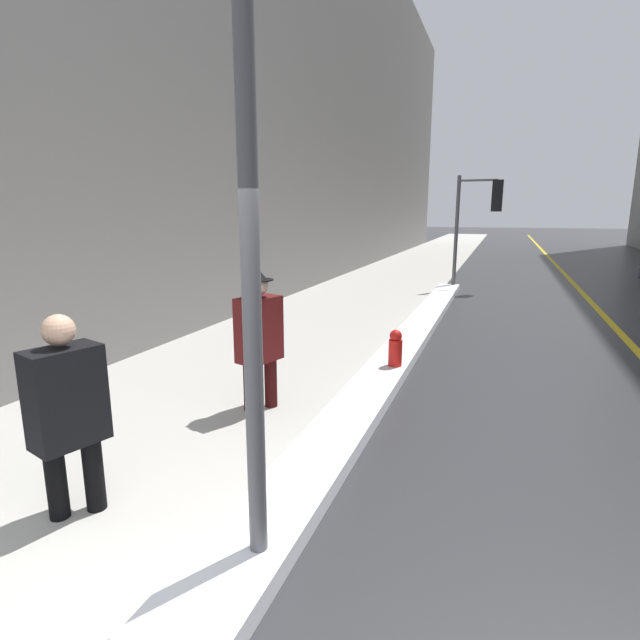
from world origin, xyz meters
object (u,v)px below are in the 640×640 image
Objects in this scene: pedestrian_in_glasses at (67,408)px; fire_hydrant at (395,353)px; lamp_post at (245,86)px; traffic_light_near at (482,208)px; pedestrian_in_fedora at (259,334)px.

pedestrian_in_glasses is 2.33× the size of fire_hydrant.
lamp_post is at bearing -90.38° from fire_hydrant.
traffic_light_near is 10.96m from pedestrian_in_fedora.
traffic_light_near is 13.43m from pedestrian_in_glasses.
pedestrian_in_glasses is 2.49m from pedestrian_in_fedora.
traffic_light_near is at bearing 86.83° from lamp_post.
pedestrian_in_fedora is (-1.99, -10.67, -1.52)m from traffic_light_near.
lamp_post is 3.52m from pedestrian_in_fedora.
lamp_post is 5.10m from fire_hydrant.
lamp_post is 2.94× the size of pedestrian_in_fedora.
traffic_light_near is 1.97× the size of pedestrian_in_fedora.
lamp_post reaches higher than traffic_light_near.
pedestrian_in_glasses is at bearing 8.29° from pedestrian_in_fedora.
lamp_post reaches higher than pedestrian_in_glasses.
lamp_post is 7.31× the size of fire_hydrant.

